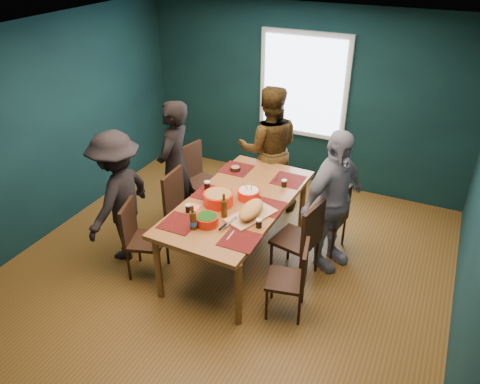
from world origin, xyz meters
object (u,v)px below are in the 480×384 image
(chair_left_far, at_px, (196,174))
(chair_left_mid, at_px, (182,204))
(chair_left_near, at_px, (138,234))
(person_right, at_px, (333,202))
(dining_table, at_px, (238,206))
(bowl_dumpling, at_px, (249,194))
(chair_right_mid, at_px, (303,236))
(cutting_board, at_px, (251,211))
(person_back, at_px, (269,149))
(person_far_left, at_px, (175,167))
(person_near_left, at_px, (119,197))
(chair_right_near, at_px, (295,275))
(chair_right_far, at_px, (334,215))
(bowl_herbs, at_px, (207,220))
(bowl_salad, at_px, (218,198))

(chair_left_far, distance_m, chair_left_mid, 0.80)
(chair_left_near, height_order, person_right, person_right)
(dining_table, height_order, bowl_dumpling, bowl_dumpling)
(chair_right_mid, distance_m, cutting_board, 0.67)
(person_back, distance_m, cutting_board, 1.64)
(person_right, relative_size, cutting_board, 2.34)
(person_far_left, height_order, cutting_board, person_far_left)
(person_right, height_order, cutting_board, person_right)
(person_near_left, bearing_deg, bowl_dumpling, 111.32)
(chair_right_near, relative_size, person_right, 0.50)
(chair_right_far, relative_size, cutting_board, 1.19)
(chair_left_near, relative_size, bowl_herbs, 3.75)
(bowl_herbs, bearing_deg, chair_right_far, 49.38)
(person_near_left, xyz_separation_m, cutting_board, (1.59, 0.26, 0.08))
(chair_left_far, xyz_separation_m, person_far_left, (-0.04, -0.44, 0.30))
(person_far_left, bearing_deg, chair_right_far, 91.33)
(chair_right_near, bearing_deg, chair_right_mid, 88.55)
(person_back, bearing_deg, dining_table, 72.74)
(chair_left_near, xyz_separation_m, person_far_left, (-0.13, 1.04, 0.35))
(dining_table, xyz_separation_m, bowl_dumpling, (0.09, 0.09, 0.14))
(chair_left_far, bearing_deg, cutting_board, -24.03)
(dining_table, height_order, chair_right_mid, chair_right_mid)
(chair_left_mid, relative_size, bowl_herbs, 4.08)
(chair_left_mid, relative_size, person_far_left, 0.57)
(chair_right_near, relative_size, bowl_herbs, 3.52)
(chair_left_near, distance_m, bowl_herbs, 0.92)
(bowl_herbs, height_order, cutting_board, cutting_board)
(person_far_left, height_order, person_near_left, person_far_left)
(dining_table, relative_size, person_near_left, 1.35)
(dining_table, bearing_deg, bowl_herbs, -95.32)
(chair_left_far, height_order, chair_right_far, chair_left_far)
(cutting_board, bearing_deg, bowl_salad, -169.87)
(person_right, distance_m, bowl_dumpling, 0.97)
(chair_left_mid, bearing_deg, cutting_board, -15.32)
(chair_left_mid, height_order, chair_left_near, chair_left_mid)
(chair_right_far, relative_size, person_back, 0.49)
(chair_right_near, distance_m, bowl_dumpling, 1.16)
(chair_right_mid, distance_m, person_back, 1.68)
(chair_left_near, height_order, cutting_board, cutting_board)
(bowl_herbs, bearing_deg, person_far_left, 136.97)
(chair_right_near, distance_m, bowl_herbs, 1.08)
(chair_right_mid, xyz_separation_m, bowl_herbs, (-0.90, -0.58, 0.30))
(dining_table, relative_size, bowl_salad, 6.49)
(person_back, bearing_deg, person_far_left, 24.50)
(bowl_salad, bearing_deg, person_right, 24.48)
(chair_left_mid, height_order, person_far_left, person_far_left)
(person_near_left, bearing_deg, person_back, 145.41)
(dining_table, relative_size, chair_left_mid, 2.21)
(chair_right_far, height_order, cutting_board, cutting_board)
(person_near_left, bearing_deg, chair_left_mid, 131.33)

